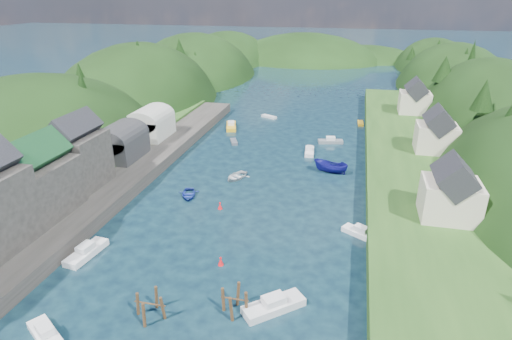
% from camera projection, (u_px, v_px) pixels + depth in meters
% --- Properties ---
extents(ground, '(600.00, 600.00, 0.00)m').
position_uv_depth(ground, '(280.00, 147.00, 87.59)').
color(ground, black).
rests_on(ground, ground).
extents(hillside_left, '(44.00, 245.56, 52.00)m').
position_uv_depth(hillside_left, '(141.00, 133.00, 122.57)').
color(hillside_left, black).
rests_on(hillside_left, ground).
extents(hillside_right, '(36.00, 245.56, 48.00)m').
position_uv_depth(hillside_right, '(481.00, 156.00, 103.48)').
color(hillside_right, black).
rests_on(hillside_right, ground).
extents(far_hills, '(103.00, 68.00, 44.00)m').
position_uv_depth(far_hills, '(328.00, 82.00, 202.78)').
color(far_hills, black).
rests_on(far_hills, ground).
extents(hill_trees, '(92.29, 147.90, 12.77)m').
position_uv_depth(hill_trees, '(293.00, 80.00, 95.42)').
color(hill_trees, black).
rests_on(hill_trees, ground).
extents(quay_left, '(12.00, 110.00, 2.00)m').
position_uv_depth(quay_left, '(91.00, 194.00, 65.32)').
color(quay_left, '#2D2B28').
rests_on(quay_left, ground).
extents(terrace_left_grass, '(12.00, 110.00, 2.50)m').
position_uv_depth(terrace_left_grass, '(51.00, 188.00, 66.69)').
color(terrace_left_grass, '#234719').
rests_on(terrace_left_grass, ground).
extents(quayside_buildings, '(8.00, 35.84, 12.90)m').
position_uv_depth(quayside_buildings, '(4.00, 195.00, 51.16)').
color(quayside_buildings, '#2D2B28').
rests_on(quayside_buildings, quay_left).
extents(boat_sheds, '(7.00, 21.00, 7.50)m').
position_uv_depth(boat_sheds, '(136.00, 130.00, 81.12)').
color(boat_sheds, '#2D2D30').
rests_on(boat_sheds, quay_left).
extents(terrace_right, '(16.00, 120.00, 2.40)m').
position_uv_depth(terrace_right, '(414.00, 171.00, 72.92)').
color(terrace_right, '#234719').
rests_on(terrace_right, ground).
extents(right_bank_cottages, '(9.00, 59.24, 8.41)m').
position_uv_depth(right_bank_cottages, '(431.00, 132.00, 77.96)').
color(right_bank_cottages, beige).
rests_on(right_bank_cottages, terrace_right).
extents(piling_cluster_near, '(3.23, 3.01, 3.25)m').
position_uv_depth(piling_cluster_near, '(150.00, 308.00, 41.84)').
color(piling_cluster_near, '#382314').
rests_on(piling_cluster_near, ground).
extents(piling_cluster_far, '(2.85, 2.69, 3.35)m').
position_uv_depth(piling_cluster_far, '(235.00, 303.00, 42.38)').
color(piling_cluster_far, '#382314').
rests_on(piling_cluster_far, ground).
extents(channel_buoy_near, '(0.70, 0.70, 1.10)m').
position_uv_depth(channel_buoy_near, '(221.00, 261.00, 49.99)').
color(channel_buoy_near, red).
rests_on(channel_buoy_near, ground).
extents(channel_buoy_far, '(0.70, 0.70, 1.10)m').
position_uv_depth(channel_buoy_far, '(220.00, 206.00, 62.81)').
color(channel_buoy_far, red).
rests_on(channel_buoy_far, ground).
extents(moored_boats, '(36.34, 87.52, 2.39)m').
position_uv_depth(moored_boats, '(233.00, 212.00, 60.61)').
color(moored_boats, '#4E5259').
rests_on(moored_boats, ground).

